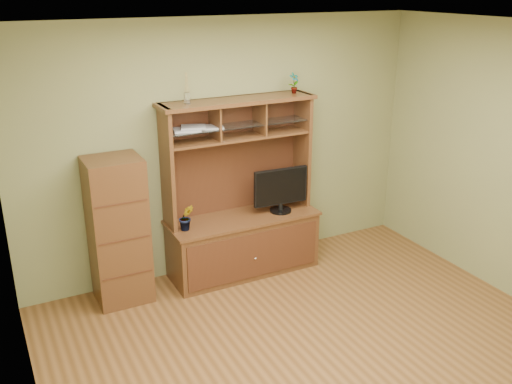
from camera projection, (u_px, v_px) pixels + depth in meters
room at (332, 210)px, 4.41m from camera, size 4.54×4.04×2.74m
media_hutch at (242, 226)px, 6.16m from camera, size 1.66×0.61×1.90m
monitor at (281, 189)px, 6.14m from camera, size 0.62×0.24×0.49m
orchid_plant at (186, 217)px, 5.72m from camera, size 0.17×0.15×0.28m
top_plant at (294, 83)px, 5.99m from camera, size 0.13×0.10×0.22m
reed_diffuser at (187, 92)px, 5.48m from camera, size 0.06×0.06×0.30m
magazines at (196, 128)px, 5.64m from camera, size 0.54×0.25×0.04m
side_cabinet at (118, 231)px, 5.54m from camera, size 0.53×0.48×1.47m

